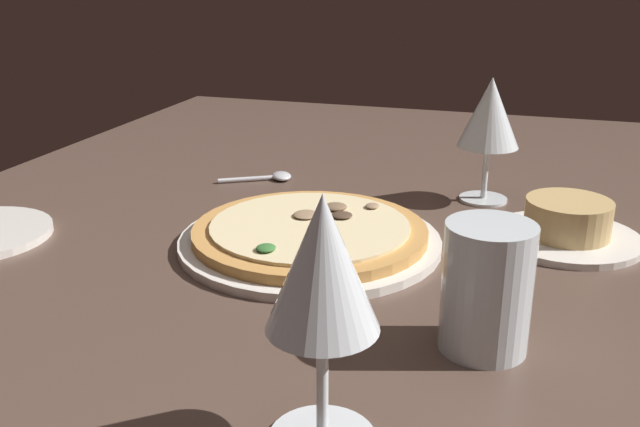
% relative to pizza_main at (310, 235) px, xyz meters
% --- Properties ---
extents(dining_table, '(1.50, 1.10, 0.04)m').
position_rel_pizza_main_xyz_m(dining_table, '(-0.05, 0.01, -0.03)').
color(dining_table, brown).
rests_on(dining_table, ground).
extents(pizza_main, '(0.30, 0.30, 0.03)m').
position_rel_pizza_main_xyz_m(pizza_main, '(0.00, 0.00, 0.00)').
color(pizza_main, silver).
rests_on(pizza_main, dining_table).
extents(ramekin_on_saucer, '(0.17, 0.17, 0.05)m').
position_rel_pizza_main_xyz_m(ramekin_on_saucer, '(-0.10, 0.28, 0.01)').
color(ramekin_on_saucer, silver).
rests_on(ramekin_on_saucer, dining_table).
extents(wine_glass_far, '(0.07, 0.07, 0.18)m').
position_rel_pizza_main_xyz_m(wine_glass_far, '(0.33, 0.12, 0.11)').
color(wine_glass_far, silver).
rests_on(wine_glass_far, dining_table).
extents(wine_glass_near, '(0.08, 0.08, 0.17)m').
position_rel_pizza_main_xyz_m(wine_glass_near, '(-0.22, 0.17, 0.10)').
color(wine_glass_near, silver).
rests_on(wine_glass_near, dining_table).
extents(water_glass, '(0.07, 0.07, 0.11)m').
position_rel_pizza_main_xyz_m(water_glass, '(0.17, 0.21, 0.04)').
color(water_glass, silver).
rests_on(water_glass, dining_table).
extents(spoon, '(0.07, 0.10, 0.01)m').
position_rel_pizza_main_xyz_m(spoon, '(-0.22, -0.13, -0.01)').
color(spoon, silver).
rests_on(spoon, dining_table).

